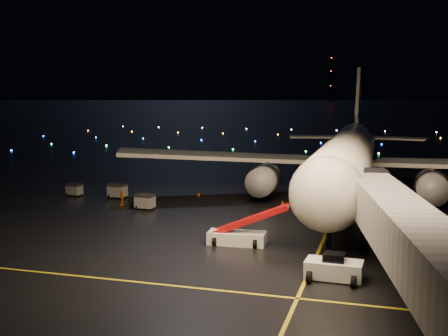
{
  "coord_description": "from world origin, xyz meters",
  "views": [
    {
      "loc": [
        17.04,
        -43.63,
        12.78
      ],
      "look_at": [
        0.78,
        12.0,
        5.0
      ],
      "focal_mm": 45.0,
      "sensor_mm": 36.0,
      "label": 1
    }
  ],
  "objects_px": {
    "crew_c": "(122,198)",
    "airliner": "(349,129)",
    "baggage_cart_0": "(145,202)",
    "baggage_cart_2": "(74,190)",
    "baggage_cart_1": "(117,191)",
    "pushback_tug": "(334,266)",
    "belt_loader": "(237,224)"
  },
  "relations": [
    {
      "from": "crew_c",
      "to": "baggage_cart_1",
      "type": "distance_m",
      "value": 4.74
    },
    {
      "from": "baggage_cart_0",
      "to": "baggage_cart_2",
      "type": "distance_m",
      "value": 12.92
    },
    {
      "from": "airliner",
      "to": "baggage_cart_0",
      "type": "height_order",
      "value": "airliner"
    },
    {
      "from": "pushback_tug",
      "to": "belt_loader",
      "type": "relative_size",
      "value": 0.54
    },
    {
      "from": "crew_c",
      "to": "baggage_cart_1",
      "type": "height_order",
      "value": "crew_c"
    },
    {
      "from": "airliner",
      "to": "baggage_cart_2",
      "type": "height_order",
      "value": "airliner"
    },
    {
      "from": "baggage_cart_2",
      "to": "pushback_tug",
      "type": "bearing_deg",
      "value": -26.48
    },
    {
      "from": "pushback_tug",
      "to": "baggage_cart_2",
      "type": "bearing_deg",
      "value": 148.44
    },
    {
      "from": "crew_c",
      "to": "baggage_cart_0",
      "type": "distance_m",
      "value": 3.65
    },
    {
      "from": "crew_c",
      "to": "airliner",
      "type": "bearing_deg",
      "value": 81.62
    },
    {
      "from": "pushback_tug",
      "to": "crew_c",
      "type": "bearing_deg",
      "value": 145.71
    },
    {
      "from": "baggage_cart_1",
      "to": "baggage_cart_2",
      "type": "height_order",
      "value": "baggage_cart_1"
    },
    {
      "from": "airliner",
      "to": "baggage_cart_0",
      "type": "bearing_deg",
      "value": -145.52
    },
    {
      "from": "crew_c",
      "to": "baggage_cart_2",
      "type": "bearing_deg",
      "value": -151.86
    },
    {
      "from": "belt_loader",
      "to": "crew_c",
      "type": "bearing_deg",
      "value": 140.0
    },
    {
      "from": "baggage_cart_1",
      "to": "crew_c",
      "type": "bearing_deg",
      "value": -52.55
    },
    {
      "from": "pushback_tug",
      "to": "baggage_cart_0",
      "type": "distance_m",
      "value": 28.62
    },
    {
      "from": "crew_c",
      "to": "baggage_cart_0",
      "type": "xyz_separation_m",
      "value": [
        3.44,
        -1.22,
        -0.07
      ]
    },
    {
      "from": "pushback_tug",
      "to": "belt_loader",
      "type": "bearing_deg",
      "value": 144.64
    },
    {
      "from": "baggage_cart_0",
      "to": "baggage_cart_2",
      "type": "relative_size",
      "value": 1.12
    },
    {
      "from": "baggage_cart_1",
      "to": "baggage_cart_2",
      "type": "distance_m",
      "value": 5.87
    },
    {
      "from": "pushback_tug",
      "to": "baggage_cart_1",
      "type": "bearing_deg",
      "value": 143.12
    },
    {
      "from": "baggage_cart_0",
      "to": "baggage_cart_1",
      "type": "height_order",
      "value": "baggage_cart_1"
    },
    {
      "from": "crew_c",
      "to": "baggage_cart_2",
      "type": "xyz_separation_m",
      "value": [
        -8.45,
        3.85,
        -0.15
      ]
    },
    {
      "from": "crew_c",
      "to": "belt_loader",
      "type": "bearing_deg",
      "value": 16.5
    },
    {
      "from": "belt_loader",
      "to": "baggage_cart_1",
      "type": "distance_m",
      "value": 25.5
    },
    {
      "from": "baggage_cart_1",
      "to": "baggage_cart_2",
      "type": "xyz_separation_m",
      "value": [
        -5.87,
        -0.13,
        -0.13
      ]
    },
    {
      "from": "airliner",
      "to": "crew_c",
      "type": "distance_m",
      "value": 28.82
    },
    {
      "from": "pushback_tug",
      "to": "belt_loader",
      "type": "distance_m",
      "value": 11.11
    },
    {
      "from": "baggage_cart_0",
      "to": "baggage_cart_1",
      "type": "bearing_deg",
      "value": 142.77
    },
    {
      "from": "pushback_tug",
      "to": "baggage_cart_2",
      "type": "height_order",
      "value": "pushback_tug"
    },
    {
      "from": "belt_loader",
      "to": "baggage_cart_0",
      "type": "relative_size",
      "value": 3.6
    }
  ]
}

